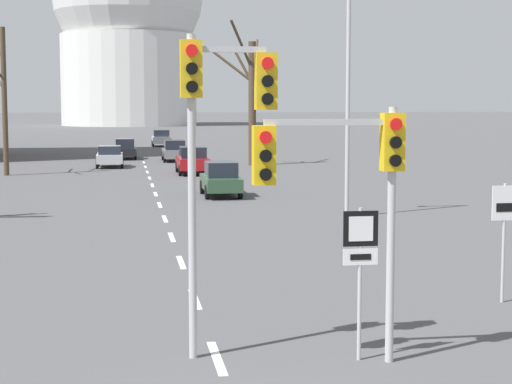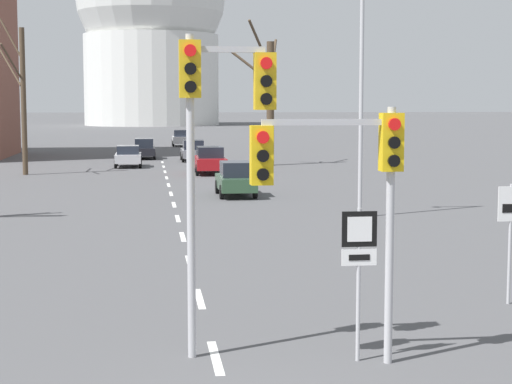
{
  "view_description": "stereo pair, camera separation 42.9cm",
  "coord_description": "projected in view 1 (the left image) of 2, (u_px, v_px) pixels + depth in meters",
  "views": [
    {
      "loc": [
        -1.55,
        -10.1,
        4.37
      ],
      "look_at": [
        0.8,
        4.9,
        2.79
      ],
      "focal_mm": 60.0,
      "sensor_mm": 36.0,
      "label": 1
    },
    {
      "loc": [
        -1.13,
        -10.16,
        4.37
      ],
      "look_at": [
        0.8,
        4.9,
        2.79
      ],
      "focal_mm": 60.0,
      "sensor_mm": 36.0,
      "label": 2
    }
  ],
  "objects": [
    {
      "name": "lane_stripe_8",
      "position": [
        150.0,
        178.0,
        50.09
      ],
      "size": [
        0.16,
        2.0,
        0.01
      ],
      "primitive_type": "cube",
      "color": "silver",
      "rests_on": "ground_plane"
    },
    {
      "name": "lane_stripe_1",
      "position": [
        195.0,
        299.0,
        19.14
      ],
      "size": [
        0.16,
        2.0,
        0.01
      ],
      "primitive_type": "cube",
      "color": "silver",
      "rests_on": "ground_plane"
    },
    {
      "name": "traffic_signal_centre_tall",
      "position": [
        217.0,
        115.0,
        14.38
      ],
      "size": [
        1.63,
        0.34,
        5.52
      ],
      "color": "#B2B2B7",
      "rests_on": "ground_plane"
    },
    {
      "name": "route_sign_post",
      "position": [
        360.0,
        257.0,
        14.42
      ],
      "size": [
        0.6,
        0.08,
        2.62
      ],
      "color": "#B2B2B7",
      "rests_on": "ground_plane"
    },
    {
      "name": "bare_tree_left_near",
      "position": [
        2.0,
        94.0,
        51.49
      ],
      "size": [
        2.36,
        4.83,
        10.87
      ],
      "color": "#473828",
      "rests_on": "ground_plane"
    },
    {
      "name": "sedan_mid_centre",
      "position": [
        110.0,
        156.0,
        58.41
      ],
      "size": [
        1.82,
        3.91,
        1.49
      ],
      "color": "#B7B7BC",
      "rests_on": "ground_plane"
    },
    {
      "name": "sedan_distant_centre",
      "position": [
        175.0,
        151.0,
        64.55
      ],
      "size": [
        1.81,
        4.34,
        1.6
      ],
      "color": "slate",
      "rests_on": "ground_plane"
    },
    {
      "name": "capitol_dome",
      "position": [
        128.0,
        21.0,
        168.79
      ],
      "size": [
        29.72,
        29.72,
        41.98
      ],
      "color": "silver",
      "rests_on": "ground_plane"
    },
    {
      "name": "lane_stripe_4",
      "position": [
        165.0,
        219.0,
        32.4
      ],
      "size": [
        0.16,
        2.0,
        0.01
      ],
      "primitive_type": "cube",
      "color": "silver",
      "rests_on": "ground_plane"
    },
    {
      "name": "sedan_far_left",
      "position": [
        125.0,
        149.0,
        67.16
      ],
      "size": [
        1.75,
        4.27,
        1.61
      ],
      "color": "black",
      "rests_on": "ground_plane"
    },
    {
      "name": "sedan_near_right",
      "position": [
        221.0,
        179.0,
        40.23
      ],
      "size": [
        1.71,
        3.97,
        1.64
      ],
      "color": "#2D4C33",
      "rests_on": "ground_plane"
    },
    {
      "name": "bare_tree_right_near",
      "position": [
        251.0,
        96.0,
        59.95
      ],
      "size": [
        3.64,
        4.49,
        10.04
      ],
      "color": "#473828",
      "rests_on": "ground_plane"
    },
    {
      "name": "sedan_far_right",
      "position": [
        192.0,
        160.0,
        52.95
      ],
      "size": [
        1.9,
        4.56,
        1.7
      ],
      "color": "maroon",
      "rests_on": "ground_plane"
    },
    {
      "name": "speed_limit_sign",
      "position": [
        504.0,
        222.0,
        18.66
      ],
      "size": [
        0.6,
        0.08,
        2.64
      ],
      "color": "#B2B2B7",
      "rests_on": "ground_plane"
    },
    {
      "name": "lane_stripe_9",
      "position": [
        147.0,
        172.0,
        54.51
      ],
      "size": [
        0.16,
        2.0,
        0.01
      ],
      "primitive_type": "cube",
      "color": "silver",
      "rests_on": "ground_plane"
    },
    {
      "name": "lane_stripe_10",
      "position": [
        145.0,
        167.0,
        58.94
      ],
      "size": [
        0.16,
        2.0,
        0.01
      ],
      "primitive_type": "cube",
      "color": "silver",
      "rests_on": "ground_plane"
    },
    {
      "name": "traffic_signal_near_right",
      "position": [
        346.0,
        171.0,
        14.05
      ],
      "size": [
        2.52,
        0.34,
        4.31
      ],
      "color": "#B2B2B7",
      "rests_on": "ground_plane"
    },
    {
      "name": "lane_stripe_6",
      "position": [
        156.0,
        194.0,
        41.25
      ],
      "size": [
        0.16,
        2.0,
        0.01
      ],
      "primitive_type": "cube",
      "color": "silver",
      "rests_on": "ground_plane"
    },
    {
      "name": "lane_stripe_5",
      "position": [
        160.0,
        205.0,
        36.83
      ],
      "size": [
        0.16,
        2.0,
        0.01
      ],
      "primitive_type": "cube",
      "color": "silver",
      "rests_on": "ground_plane"
    },
    {
      "name": "lane_stripe_7",
      "position": [
        152.0,
        185.0,
        45.67
      ],
      "size": [
        0.16,
        2.0,
        0.01
      ],
      "primitive_type": "cube",
      "color": "silver",
      "rests_on": "ground_plane"
    },
    {
      "name": "street_lamp_right",
      "position": [
        339.0,
        76.0,
        32.38
      ],
      "size": [
        2.14,
        0.36,
        8.89
      ],
      "color": "#B2B2B7",
      "rests_on": "ground_plane"
    },
    {
      "name": "lane_stripe_2",
      "position": [
        181.0,
        262.0,
        23.56
      ],
      "size": [
        0.16,
        2.0,
        0.01
      ],
      "primitive_type": "cube",
      "color": "silver",
      "rests_on": "ground_plane"
    },
    {
      "name": "lane_stripe_0",
      "position": [
        217.0,
        358.0,
        14.72
      ],
      "size": [
        0.16,
        2.0,
        0.01
      ],
      "primitive_type": "cube",
      "color": "silver",
      "rests_on": "ground_plane"
    },
    {
      "name": "lane_stripe_3",
      "position": [
        172.0,
        237.0,
        27.98
      ],
      "size": [
        0.16,
        2.0,
        0.01
      ],
      "primitive_type": "cube",
      "color": "silver",
      "rests_on": "ground_plane"
    },
    {
      "name": "lane_stripe_11",
      "position": [
        144.0,
        162.0,
        63.36
      ],
      "size": [
        0.16,
        2.0,
        0.01
      ],
      "primitive_type": "cube",
      "color": "silver",
      "rests_on": "ground_plane"
    },
    {
      "name": "sedan_near_left",
      "position": [
        161.0,
        138.0,
        87.04
      ],
      "size": [
        1.91,
        3.85,
        1.66
      ],
      "color": "silver",
      "rests_on": "ground_plane"
    }
  ]
}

